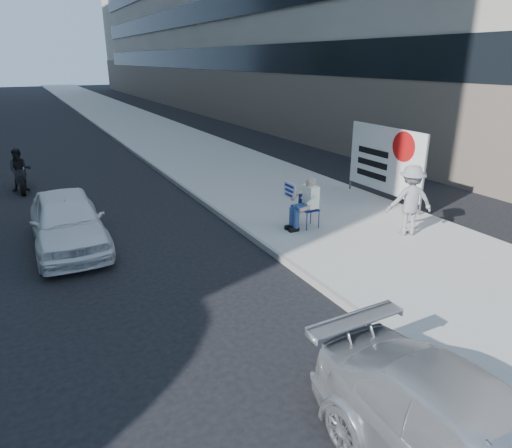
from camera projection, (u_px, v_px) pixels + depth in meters
ground at (291, 346)px, 7.05m from camera, size 160.00×160.00×0.00m
near_sidewalk at (164, 137)px, 25.44m from camera, size 5.00×120.00×0.15m
seated_protester at (305, 200)px, 11.33m from camera, size 0.83×1.12×1.31m
jogger at (410, 200)px, 10.88m from camera, size 1.26×1.01×1.70m
protest_banner at (385, 160)px, 13.32m from camera, size 0.08×3.06×2.20m
white_sedan_near at (67, 221)px, 10.54m from camera, size 1.59×3.88×1.32m
motorcycle at (21, 172)px, 15.15m from camera, size 0.74×2.05×1.42m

